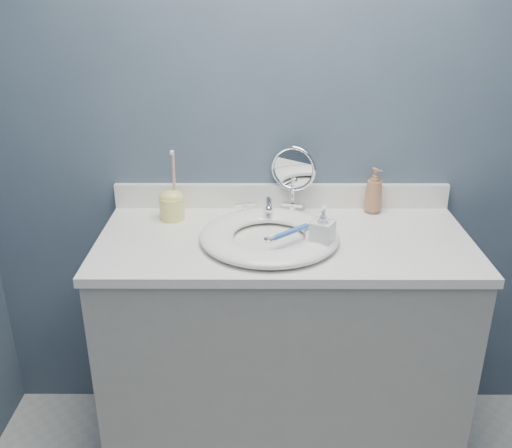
{
  "coord_description": "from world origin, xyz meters",
  "views": [
    {
      "loc": [
        -0.09,
        -0.72,
        1.67
      ],
      "look_at": [
        -0.09,
        0.94,
        0.94
      ],
      "focal_mm": 40.0,
      "sensor_mm": 36.0,
      "label": 1
    }
  ],
  "objects_px": {
    "soap_bottle_amber": "(374,190)",
    "toothbrush_holder": "(172,204)",
    "soap_bottle_clear": "(322,229)",
    "makeup_mirror": "(293,176)"
  },
  "relations": [
    {
      "from": "soap_bottle_amber",
      "to": "toothbrush_holder",
      "type": "bearing_deg",
      "value": 152.25
    },
    {
      "from": "soap_bottle_clear",
      "to": "toothbrush_holder",
      "type": "bearing_deg",
      "value": -178.04
    },
    {
      "from": "makeup_mirror",
      "to": "soap_bottle_amber",
      "type": "bearing_deg",
      "value": 17.79
    },
    {
      "from": "soap_bottle_clear",
      "to": "toothbrush_holder",
      "type": "xyz_separation_m",
      "value": [
        -0.5,
        0.25,
        -0.02
      ]
    },
    {
      "from": "toothbrush_holder",
      "to": "soap_bottle_clear",
      "type": "bearing_deg",
      "value": -26.49
    },
    {
      "from": "soap_bottle_amber",
      "to": "soap_bottle_clear",
      "type": "relative_size",
      "value": 1.14
    },
    {
      "from": "makeup_mirror",
      "to": "soap_bottle_clear",
      "type": "relative_size",
      "value": 1.69
    },
    {
      "from": "makeup_mirror",
      "to": "toothbrush_holder",
      "type": "bearing_deg",
      "value": -150.65
    },
    {
      "from": "soap_bottle_clear",
      "to": "toothbrush_holder",
      "type": "relative_size",
      "value": 0.58
    },
    {
      "from": "makeup_mirror",
      "to": "soap_bottle_amber",
      "type": "relative_size",
      "value": 1.48
    }
  ]
}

